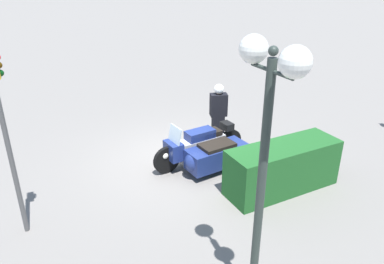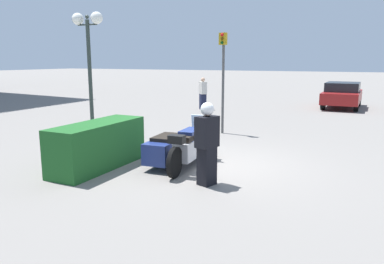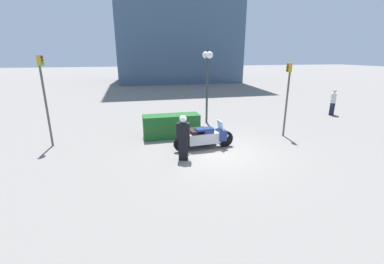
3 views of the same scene
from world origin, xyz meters
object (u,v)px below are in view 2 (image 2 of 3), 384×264
Objects in this scene: officer_rider at (207,142)px; twin_lamp_post at (88,41)px; hedge_bush_curbside at (98,145)px; parked_car_background at (342,94)px; police_motorcycle at (179,146)px; pedestrian_bystander at (203,93)px; traffic_light_near at (223,68)px.

officer_rider is 0.43× the size of twin_lamp_post.
parked_car_background reaches higher than hedge_bush_curbside.
pedestrian_bystander is at bearing 16.42° from police_motorcycle.
police_motorcycle is at bearing -109.54° from twin_lamp_post.
police_motorcycle is at bearing -23.12° from officer_rider.
officer_rider is 2.86m from hedge_bush_curbside.
traffic_light_near is 10.15m from parked_car_background.
parked_car_background is (14.81, -4.36, 0.18)m from hedge_bush_curbside.
police_motorcycle is 0.99× the size of hedge_bush_curbside.
traffic_light_near is at bearing -49.40° from twin_lamp_post.
traffic_light_near is at bearing -11.85° from hedge_bush_curbside.
officer_rider is at bearing 21.94° from traffic_light_near.
officer_rider is 6.06m from twin_lamp_post.
officer_rider is at bearing -136.39° from police_motorcycle.
twin_lamp_post is at bearing -135.60° from pedestrian_bystander.
pedestrian_bystander is at bearing -146.02° from traffic_light_near.
officer_rider is 14.91m from parked_car_background.
parked_car_background is at bearing -15.12° from pedestrian_bystander.
officer_rider is 0.65× the size of hedge_bush_curbside.
police_motorcycle is at bearing 10.95° from traffic_light_near.
hedge_bush_curbside is at bearing -124.01° from pedestrian_bystander.
pedestrian_bystander is (-3.79, 6.54, 0.10)m from parked_car_background.
twin_lamp_post reaches higher than police_motorcycle.
traffic_light_near reaches higher than police_motorcycle.
twin_lamp_post is (1.37, 3.87, 2.66)m from police_motorcycle.
officer_rider is 5.77m from traffic_light_near.
twin_lamp_post is at bearing 42.61° from hedge_bush_curbside.
traffic_light_near is (2.88, -3.35, -0.86)m from twin_lamp_post.
officer_rider is 1.04× the size of pedestrian_bystander.
traffic_light_near reaches higher than hedge_bush_curbside.
officer_rider is 0.43× the size of parked_car_background.
hedge_bush_curbside is 15.44m from parked_car_background.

